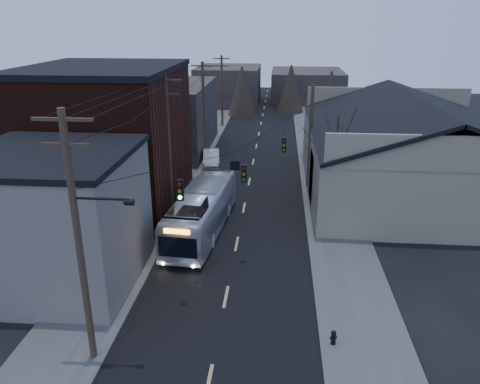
# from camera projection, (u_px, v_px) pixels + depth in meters

# --- Properties ---
(road_surface) EXTENTS (9.00, 110.00, 0.02)m
(road_surface) POSITION_uv_depth(u_px,v_px,m) (252.00, 168.00, 44.40)
(road_surface) COLOR black
(road_surface) RESTS_ON ground
(sidewalk_left) EXTENTS (4.00, 110.00, 0.12)m
(sidewalk_left) POSITION_uv_depth(u_px,v_px,m) (185.00, 166.00, 44.90)
(sidewalk_left) COLOR #474744
(sidewalk_left) RESTS_ON ground
(sidewalk_right) EXTENTS (4.00, 110.00, 0.12)m
(sidewalk_right) POSITION_uv_depth(u_px,v_px,m) (321.00, 169.00, 43.87)
(sidewalk_right) COLOR #474744
(sidewalk_right) RESTS_ON ground
(building_clapboard) EXTENTS (8.00, 8.00, 7.00)m
(building_clapboard) POSITION_uv_depth(u_px,v_px,m) (56.00, 220.00, 24.29)
(building_clapboard) COLOR #6D655B
(building_clapboard) RESTS_ON ground
(building_brick) EXTENTS (10.00, 12.00, 10.00)m
(building_brick) POSITION_uv_depth(u_px,v_px,m) (108.00, 140.00, 34.12)
(building_brick) COLOR black
(building_brick) RESTS_ON ground
(building_left_far) EXTENTS (9.00, 14.00, 7.00)m
(building_left_far) POSITION_uv_depth(u_px,v_px,m) (166.00, 117.00, 49.54)
(building_left_far) COLOR #2F2A25
(building_left_far) RESTS_ON ground
(warehouse) EXTENTS (16.16, 20.60, 7.73)m
(warehouse) POSITION_uv_depth(u_px,v_px,m) (409.00, 159.00, 37.77)
(warehouse) COLOR gray
(warehouse) RESTS_ON ground
(building_far_left) EXTENTS (10.00, 12.00, 6.00)m
(building_far_left) POSITION_uv_depth(u_px,v_px,m) (229.00, 85.00, 76.51)
(building_far_left) COLOR #2F2A25
(building_far_left) RESTS_ON ground
(building_far_right) EXTENTS (12.00, 14.00, 5.00)m
(building_far_right) POSITION_uv_depth(u_px,v_px,m) (307.00, 85.00, 80.32)
(building_far_right) COLOR #2F2A25
(building_far_right) RESTS_ON ground
(bare_tree) EXTENTS (0.40, 0.40, 7.20)m
(bare_tree) POSITION_uv_depth(u_px,v_px,m) (335.00, 164.00, 33.30)
(bare_tree) COLOR black
(bare_tree) RESTS_ON ground
(utility_lines) EXTENTS (11.24, 45.28, 10.50)m
(utility_lines) POSITION_uv_depth(u_px,v_px,m) (209.00, 130.00, 37.45)
(utility_lines) COLOR #382B1E
(utility_lines) RESTS_ON ground
(bus) EXTENTS (3.51, 11.07, 3.03)m
(bus) POSITION_uv_depth(u_px,v_px,m) (202.00, 211.00, 30.59)
(bus) COLOR #B8BCC6
(bus) RESTS_ON ground
(parked_car) EXTENTS (2.12, 4.55, 1.44)m
(parked_car) POSITION_uv_depth(u_px,v_px,m) (211.00, 158.00, 45.12)
(parked_car) COLOR #B5B9BD
(parked_car) RESTS_ON ground
(fire_hydrant) EXTENTS (0.33, 0.23, 0.67)m
(fire_hydrant) POSITION_uv_depth(u_px,v_px,m) (334.00, 337.00, 20.14)
(fire_hydrant) COLOR black
(fire_hydrant) RESTS_ON sidewalk_right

